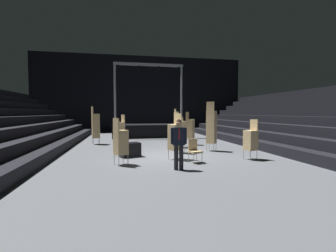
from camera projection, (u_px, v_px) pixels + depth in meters
The scene contains 16 objects.
ground_plane at pixel (169, 157), 11.00m from camera, with size 22.00×30.00×0.10m, color #515459.
arena_end_wall at pixel (142, 94), 25.48m from camera, with size 22.00×0.30×8.00m, color black.
bleacher_bank_right at pixel (305, 116), 13.39m from camera, with size 6.00×24.00×3.60m.
stage_riser at pixel (148, 129), 19.91m from camera, with size 5.72×2.76×5.83m.
man_with_tie at pixel (179, 141), 8.28m from camera, with size 0.57×0.28×1.77m.
chair_stack_front_left at pixel (178, 128), 13.72m from camera, with size 0.48×0.48×2.22m.
chair_stack_front_right at pixel (120, 130), 14.65m from camera, with size 0.59×0.59×1.88m.
chair_stack_mid_left at pixel (211, 127), 12.42m from camera, with size 0.62×0.62×2.56m.
chair_stack_mid_right at pixel (190, 128), 14.90m from camera, with size 0.62×0.62×2.05m.
chair_stack_mid_centre at pixel (180, 132), 11.81m from camera, with size 0.62×0.62×2.05m.
chair_stack_rear_left at pixel (96, 125), 15.08m from camera, with size 0.55×0.55×2.39m.
chair_stack_rear_right at pixel (121, 142), 9.08m from camera, with size 0.60×0.60×1.79m.
chair_stack_rear_centre at pixel (251, 139), 10.17m from camera, with size 0.55×0.55×1.71m.
chair_stack_aisle_left at pixel (175, 136), 10.17m from camera, with size 0.61×0.61×1.96m.
equipment_road_case at pixel (130, 150), 10.85m from camera, with size 0.90×0.60×0.64m, color black.
loose_chair_near_man at pixel (194, 149), 9.55m from camera, with size 0.54×0.54×0.95m.
Camera 1 is at (-2.09, -10.70, 1.99)m, focal length 25.57 mm.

